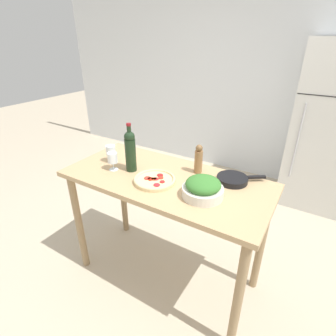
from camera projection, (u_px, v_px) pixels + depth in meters
name	position (u px, v px, depth m)	size (l,w,h in m)	color
ground_plane	(166.00, 274.00, 2.21)	(14.00, 14.00, 0.00)	#BCAD93
wall_back	(258.00, 80.00, 3.33)	(6.40, 0.06, 2.60)	silver
refrigerator	(328.00, 129.00, 2.82)	(0.71, 0.65, 1.80)	silver
prep_counter	(166.00, 194.00, 1.86)	(1.43, 0.66, 0.93)	tan
wine_bottle	(130.00, 150.00, 1.83)	(0.08, 0.08, 0.35)	black
wine_glass_near	(113.00, 159.00, 1.86)	(0.07, 0.07, 0.13)	silver
wine_glass_far	(111.00, 151.00, 1.98)	(0.07, 0.07, 0.13)	silver
pepper_mill	(199.00, 160.00, 1.82)	(0.06, 0.06, 0.21)	olive
salad_bowl	(203.00, 188.00, 1.56)	(0.25, 0.25, 0.13)	silver
homemade_pizza	(155.00, 180.00, 1.74)	(0.28, 0.28, 0.03)	#DBC189
cast_iron_skillet	(233.00, 179.00, 1.74)	(0.29, 0.24, 0.04)	black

